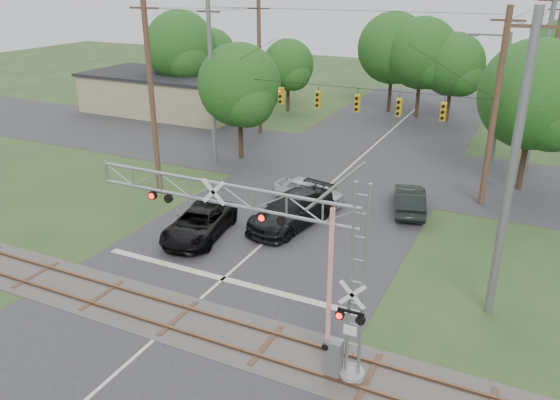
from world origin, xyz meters
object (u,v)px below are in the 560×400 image
at_px(crossing_gantry, 270,246).
at_px(sedan_silver, 309,191).
at_px(commercial_building, 167,93).
at_px(pickup_black, 199,223).
at_px(streetlight, 497,102).
at_px(car_dark, 292,210).
at_px(traffic_signal_span, 351,99).

bearing_deg(crossing_gantry, sedan_silver, 107.49).
bearing_deg(commercial_building, pickup_black, -49.69).
height_order(pickup_black, streetlight, streetlight).
relative_size(crossing_gantry, streetlight, 1.08).
bearing_deg(streetlight, car_dark, -126.86).
relative_size(traffic_signal_span, pickup_black, 3.51).
height_order(crossing_gantry, streetlight, streetlight).
distance_m(pickup_black, streetlight, 20.51).
xyz_separation_m(commercial_building, streetlight, (31.91, -7.79, 3.50)).
xyz_separation_m(crossing_gantry, commercial_building, (-27.00, 30.32, -2.48)).
distance_m(car_dark, streetlight, 15.58).
bearing_deg(streetlight, crossing_gantry, -102.29).
xyz_separation_m(crossing_gantry, streetlight, (4.91, 22.53, 1.02)).
height_order(traffic_signal_span, sedan_silver, traffic_signal_span).
relative_size(crossing_gantry, pickup_black, 1.91).
xyz_separation_m(car_dark, commercial_building, (-22.97, 19.71, 1.08)).
bearing_deg(streetlight, sedan_silver, -137.87).
bearing_deg(streetlight, traffic_signal_span, -153.55).
relative_size(pickup_black, car_dark, 0.90).
xyz_separation_m(traffic_signal_span, streetlight, (8.38, 4.17, -0.23)).
bearing_deg(sedan_silver, crossing_gantry, -154.59).
bearing_deg(car_dark, commercial_building, 150.55).
bearing_deg(pickup_black, sedan_silver, 54.89).
relative_size(commercial_building, streetlight, 1.73).
xyz_separation_m(crossing_gantry, car_dark, (-4.03, 10.61, -3.56)).
distance_m(pickup_black, sedan_silver, 7.71).
distance_m(car_dark, sedan_silver, 3.49).
relative_size(traffic_signal_span, car_dark, 3.15).
bearing_deg(traffic_signal_span, commercial_building, 153.07).
relative_size(traffic_signal_span, sedan_silver, 4.35).
height_order(car_dark, sedan_silver, car_dark).
distance_m(car_dark, commercial_building, 30.29).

